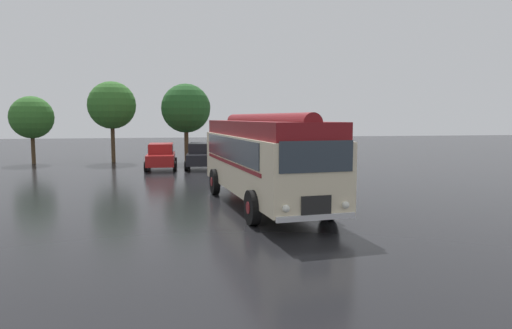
# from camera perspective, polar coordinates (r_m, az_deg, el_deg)

# --- Properties ---
(ground_plane) EXTENTS (120.00, 120.00, 0.00)m
(ground_plane) POSITION_cam_1_polar(r_m,az_deg,el_deg) (17.59, 1.74, -5.06)
(ground_plane) COLOR black
(vintage_bus) EXTENTS (3.64, 10.32, 3.49)m
(vintage_bus) POSITION_cam_1_polar(r_m,az_deg,el_deg) (17.37, 0.88, 1.12)
(vintage_bus) COLOR beige
(vintage_bus) RESTS_ON ground
(car_near_left) EXTENTS (2.03, 4.23, 1.66)m
(car_near_left) POSITION_cam_1_polar(r_m,az_deg,el_deg) (30.17, -11.77, 1.04)
(car_near_left) COLOR maroon
(car_near_left) RESTS_ON ground
(car_mid_left) EXTENTS (2.24, 4.34, 1.66)m
(car_mid_left) POSITION_cam_1_polar(r_m,az_deg,el_deg) (30.30, -6.92, 1.14)
(car_mid_left) COLOR black
(car_mid_left) RESTS_ON ground
(car_mid_right) EXTENTS (2.13, 4.29, 1.66)m
(car_mid_right) POSITION_cam_1_polar(r_m,az_deg,el_deg) (30.82, -1.91, 1.26)
(car_mid_right) COLOR maroon
(car_mid_right) RESTS_ON ground
(car_far_right) EXTENTS (2.38, 4.39, 1.66)m
(car_far_right) POSITION_cam_1_polar(r_m,az_deg,el_deg) (30.78, 3.70, 1.24)
(car_far_right) COLOR #B7BABF
(car_far_right) RESTS_ON ground
(tree_far_left) EXTENTS (3.04, 3.04, 4.87)m
(tree_far_left) POSITION_cam_1_polar(r_m,az_deg,el_deg) (36.58, -26.25, 5.26)
(tree_far_left) COLOR #4C3823
(tree_far_left) RESTS_ON ground
(tree_left_of_centre) EXTENTS (3.52, 3.52, 6.01)m
(tree_left_of_centre) POSITION_cam_1_polar(r_m,az_deg,el_deg) (35.80, -17.68, 7.17)
(tree_left_of_centre) COLOR #4C3823
(tree_left_of_centre) RESTS_ON ground
(tree_centre) EXTENTS (3.69, 3.66, 5.86)m
(tree_centre) POSITION_cam_1_polar(r_m,az_deg,el_deg) (34.88, -8.52, 7.01)
(tree_centre) COLOR #4C3823
(tree_centre) RESTS_ON ground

